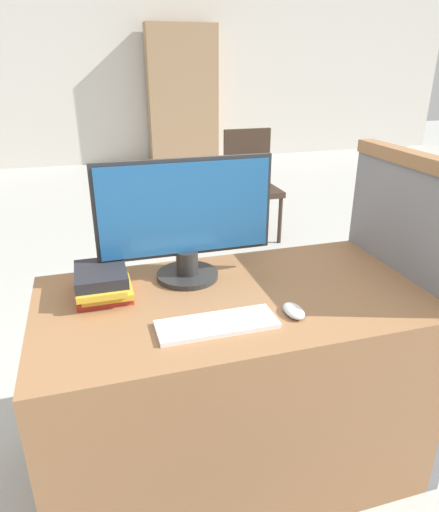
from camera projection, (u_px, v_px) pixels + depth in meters
name	position (u px, v px, depth m)	size (l,w,h in m)	color
wall_back	(105.00, 71.00, 6.93)	(12.00, 0.06, 2.80)	beige
desk	(232.00, 385.00, 1.75)	(1.36, 0.73, 0.77)	#8C603D
carrel_divider	(398.00, 305.00, 1.85)	(0.07, 0.73, 1.23)	slate
monitor	(186.00, 219.00, 1.65)	(0.65, 0.23, 0.45)	#282828
keyboard	(217.00, 324.00, 1.42)	(0.38, 0.13, 0.02)	white
mouse	(294.00, 311.00, 1.48)	(0.06, 0.11, 0.03)	silver
book_stack	(102.00, 282.00, 1.59)	(0.19, 0.26, 0.10)	#B72D28
far_chair	(251.00, 179.00, 4.17)	(0.44, 0.44, 0.97)	#38281E
bookshelf_far	(183.00, 96.00, 7.16)	(1.09, 0.32, 2.06)	#9E7A56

